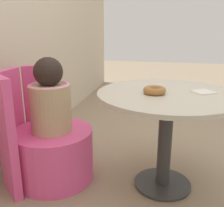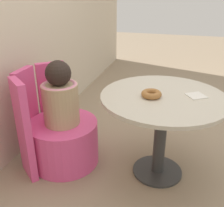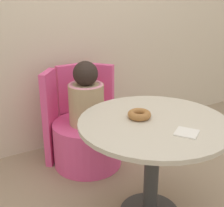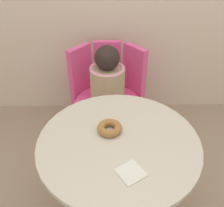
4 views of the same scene
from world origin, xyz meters
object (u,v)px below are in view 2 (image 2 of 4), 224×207
(round_table, at_px, (162,113))
(donut, at_px, (151,94))
(child_figure, at_px, (60,97))
(tub_chair, at_px, (64,142))

(round_table, height_order, donut, donut)
(child_figure, height_order, donut, child_figure)
(tub_chair, bearing_deg, round_table, -85.43)
(round_table, height_order, child_figure, child_figure)
(tub_chair, xyz_separation_m, donut, (0.01, -0.64, 0.47))
(donut, bearing_deg, child_figure, 91.11)
(tub_chair, bearing_deg, child_figure, 180.00)
(round_table, bearing_deg, tub_chair, 94.57)
(child_figure, relative_size, donut, 3.62)
(round_table, distance_m, tub_chair, 0.79)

